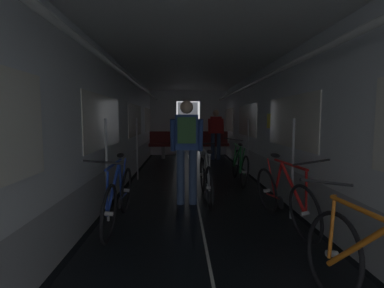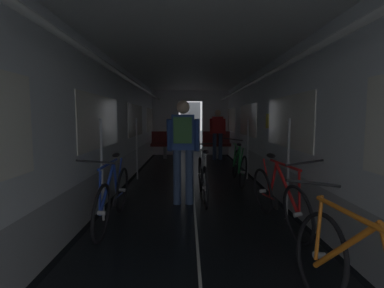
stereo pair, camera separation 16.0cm
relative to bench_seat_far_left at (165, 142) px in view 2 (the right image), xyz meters
The scene contains 9 objects.
train_car_shell 4.70m from the bench_seat_far_left, 78.60° to the right, with size 3.14×12.34×2.57m.
bench_seat_far_left is the anchor object (origin of this frame).
bench_seat_far_right 1.80m from the bench_seat_far_left, ahead, with size 0.98×0.51×0.95m.
bicycle_green 4.24m from the bench_seat_far_left, 63.34° to the right, with size 0.44×1.69×0.95m.
bicycle_blue 6.13m from the bench_seat_far_left, 91.74° to the right, with size 0.44×1.69×0.95m.
bicycle_red 6.52m from the bench_seat_far_left, 72.43° to the right, with size 0.49×1.69×0.95m.
person_cyclist_aisle 5.35m from the bench_seat_far_left, 82.21° to the right, with size 0.53×0.37×1.69m.
bicycle_silver_in_aisle 5.13m from the bench_seat_far_left, 78.12° to the right, with size 0.44×1.69×0.94m.
person_standing_near_bench 1.89m from the bench_seat_far_left, 11.79° to the right, with size 0.53×0.23×1.69m.
Camera 2 is at (-0.10, -1.64, 1.40)m, focal length 26.03 mm.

